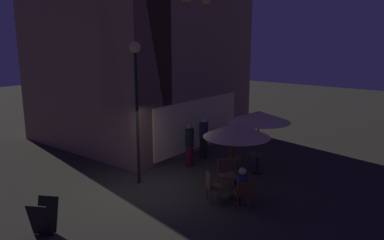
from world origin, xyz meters
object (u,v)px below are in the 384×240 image
cafe_table_1 (235,181)px  patron_standing_2 (204,139)px  cafe_chair_2 (243,192)px  cafe_chair_3 (224,171)px  cafe_table_0 (257,160)px  cafe_chair_1 (211,184)px  patron_seated_0 (242,185)px  menu_sandwich_board (44,217)px  patron_standing_1 (190,145)px  patio_umbrella_0 (259,117)px  patio_umbrella_1 (237,130)px  street_lamp_near_corner (136,81)px  cafe_chair_0 (235,156)px

cafe_table_1 → patron_standing_2: (2.58, 3.13, 0.28)m
cafe_chair_2 → cafe_chair_3: bearing=4.8°
cafe_table_0 → cafe_chair_1: (-3.08, -0.13, 0.07)m
cafe_chair_2 → patron_seated_0: size_ratio=0.70×
menu_sandwich_board → patron_standing_1: patron_standing_1 is taller
patio_umbrella_0 → patron_seated_0: patio_umbrella_0 is taller
patio_umbrella_1 → patron_standing_2: bearing=50.5°
cafe_table_0 → patron_standing_2: bearing=87.0°
cafe_table_1 → patio_umbrella_0: size_ratio=0.33×
cafe_table_1 → cafe_chair_2: 0.79m
patio_umbrella_1 → cafe_chair_1: bearing=144.2°
cafe_chair_3 → patron_standing_1: size_ratio=0.58×
street_lamp_near_corner → patron_seated_0: bearing=-82.2°
patio_umbrella_0 → patio_umbrella_1: bearing=-166.5°
cafe_table_0 → cafe_chair_2: size_ratio=0.82×
cafe_table_1 → patio_umbrella_1: bearing=-63.4°
menu_sandwich_board → patron_standing_2: patron_standing_2 is taller
cafe_chair_0 → cafe_chair_3: size_ratio=0.89×
cafe_table_0 → patio_umbrella_1: (-2.45, -0.59, 1.71)m
cafe_chair_0 → patron_standing_2: (0.29, 1.69, 0.32)m
cafe_table_0 → cafe_chair_1: cafe_chair_1 is taller
street_lamp_near_corner → cafe_table_1: street_lamp_near_corner is taller
patio_umbrella_1 → cafe_chair_2: 1.83m
cafe_table_1 → patron_standing_2: patron_standing_2 is taller
cafe_table_1 → patron_standing_1: bearing=63.7°
patio_umbrella_1 → patron_standing_1: (1.47, 2.98, -1.34)m
patio_umbrella_1 → patron_standing_1: patio_umbrella_1 is taller
cafe_chair_0 → menu_sandwich_board: bearing=-109.8°
street_lamp_near_corner → cafe_chair_2: street_lamp_near_corner is taller
cafe_chair_2 → patio_umbrella_1: bearing=-0.0°
patio_umbrella_0 → cafe_chair_1: bearing=-177.6°
cafe_chair_1 → cafe_chair_3: (1.10, 0.27, 0.03)m
cafe_table_1 → patron_standing_1: patron_standing_1 is taller
cafe_chair_2 → patron_seated_0: 0.22m
cafe_table_0 → patio_umbrella_0: patio_umbrella_0 is taller
patio_umbrella_0 → patio_umbrella_1: size_ratio=0.95×
street_lamp_near_corner → cafe_chair_2: size_ratio=5.43×
street_lamp_near_corner → cafe_chair_0: street_lamp_near_corner is taller
patio_umbrella_1 → patron_standing_1: 3.58m
menu_sandwich_board → patio_umbrella_0: patio_umbrella_0 is taller
cafe_table_0 → cafe_table_1: cafe_table_1 is taller
street_lamp_near_corner → cafe_chair_1: 4.07m
cafe_table_0 → patron_standing_2: patron_standing_2 is taller
patio_umbrella_0 → cafe_chair_0: (-0.16, 0.86, -1.58)m
patio_umbrella_1 → patron_seated_0: 1.62m
cafe_chair_0 → cafe_chair_3: (-1.82, -0.72, 0.06)m
street_lamp_near_corner → patron_standing_2: bearing=-2.1°
cafe_table_0 → cafe_chair_1: size_ratio=0.78×
cafe_table_0 → cafe_chair_2: (-2.97, -1.17, 0.06)m
cafe_chair_2 → patron_standing_1: 4.10m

